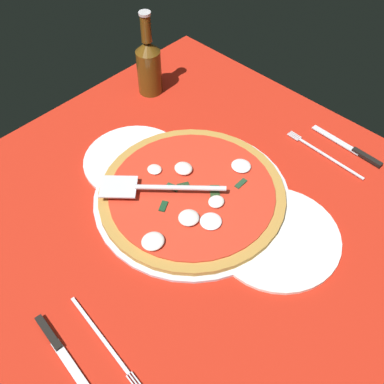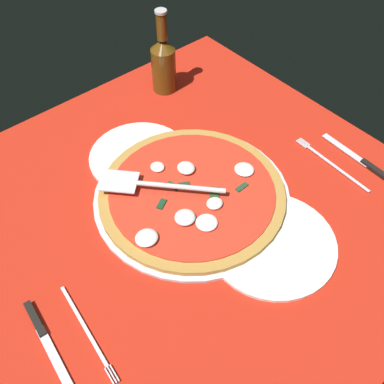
% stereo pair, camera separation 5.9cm
% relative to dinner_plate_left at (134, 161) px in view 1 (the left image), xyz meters
% --- Properties ---
extents(ground_plane, '(0.90, 0.90, 0.01)m').
position_rel_dinner_plate_left_xyz_m(ground_plane, '(0.18, -0.01, -0.01)').
color(ground_plane, red).
extents(checker_pattern, '(0.90, 0.90, 0.00)m').
position_rel_dinner_plate_left_xyz_m(checker_pattern, '(0.18, -0.01, -0.01)').
color(checker_pattern, silver).
rests_on(checker_pattern, ground_plane).
extents(pizza_pan, '(0.40, 0.40, 0.01)m').
position_rel_dinner_plate_left_xyz_m(pizza_pan, '(0.16, 0.01, -0.00)').
color(pizza_pan, silver).
rests_on(pizza_pan, ground_plane).
extents(dinner_plate_left, '(0.22, 0.22, 0.01)m').
position_rel_dinner_plate_left_xyz_m(dinner_plate_left, '(0.00, 0.00, 0.00)').
color(dinner_plate_left, white).
rests_on(dinner_plate_left, ground_plane).
extents(dinner_plate_right, '(0.24, 0.24, 0.01)m').
position_rel_dinner_plate_left_xyz_m(dinner_plate_right, '(0.35, 0.05, 0.00)').
color(dinner_plate_right, white).
rests_on(dinner_plate_right, ground_plane).
extents(pizza, '(0.37, 0.37, 0.03)m').
position_rel_dinner_plate_left_xyz_m(pizza, '(0.16, 0.01, 0.01)').
color(pizza, '#B7853A').
rests_on(pizza, pizza_pan).
extents(pizza_server, '(0.21, 0.19, 0.01)m').
position_rel_dinner_plate_left_xyz_m(pizza_server, '(0.11, -0.04, 0.04)').
color(pizza_server, silver).
rests_on(pizza_server, pizza).
extents(place_setting_near, '(0.21, 0.15, 0.01)m').
position_rel_dinner_plate_left_xyz_m(place_setting_near, '(0.25, -0.33, -0.00)').
color(place_setting_near, silver).
rests_on(place_setting_near, ground_plane).
extents(place_setting_far, '(0.22, 0.14, 0.01)m').
position_rel_dinner_plate_left_xyz_m(place_setting_far, '(0.31, 0.33, -0.00)').
color(place_setting_far, white).
rests_on(place_setting_far, ground_plane).
extents(beer_bottle, '(0.06, 0.06, 0.21)m').
position_rel_dinner_plate_left_xyz_m(beer_bottle, '(-0.16, 0.20, 0.07)').
color(beer_bottle, '#58390F').
rests_on(beer_bottle, ground_plane).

